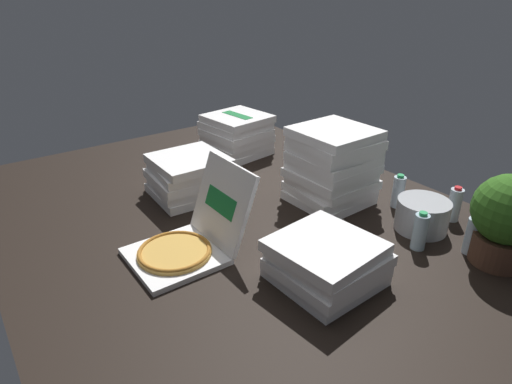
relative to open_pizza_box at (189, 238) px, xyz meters
name	(u,v)px	position (x,y,z in m)	size (l,w,h in m)	color
ground_plane	(236,217)	(-0.18, 0.39, -0.09)	(3.20, 2.40, 0.02)	black
open_pizza_box	(189,238)	(0.00, 0.00, 0.00)	(0.40, 0.55, 0.41)	white
pizza_stack_right_near	(188,176)	(-0.57, 0.30, 0.04)	(0.45, 0.46, 0.25)	white
pizza_stack_center_far	(237,135)	(-0.98, 0.93, 0.07)	(0.47, 0.47, 0.30)	white
pizza_stack_center_near	(332,166)	(0.00, 0.94, 0.14)	(0.45, 0.44, 0.45)	white
pizza_stack_right_far	(326,262)	(0.54, 0.38, 0.02)	(0.44, 0.45, 0.20)	white
ice_bucket	(422,215)	(0.51, 1.10, 0.00)	(0.27, 0.27, 0.17)	#B7BABF
water_bottle_0	(398,191)	(0.27, 1.21, 0.01)	(0.07, 0.07, 0.20)	silver
water_bottle_1	(473,236)	(0.79, 1.10, 0.01)	(0.07, 0.07, 0.20)	silver
water_bottle_2	(420,231)	(0.62, 0.93, 0.01)	(0.07, 0.07, 0.20)	silver
water_bottle_3	(455,204)	(0.56, 1.32, 0.01)	(0.07, 0.07, 0.20)	silver
potted_plant	(507,218)	(0.90, 1.13, 0.15)	(0.32, 0.32, 0.44)	#513323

